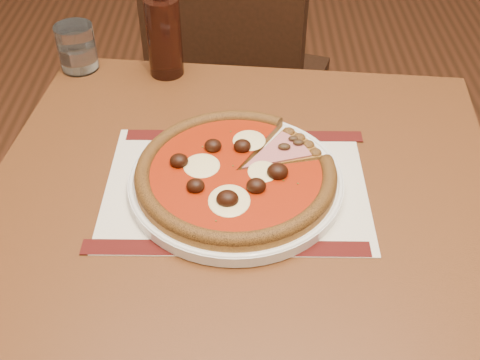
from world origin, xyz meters
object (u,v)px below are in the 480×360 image
Objects in this scene: water_glass at (77,47)px; bottle at (164,33)px; plate at (236,182)px; pizza at (236,172)px; table at (240,249)px; chair_far at (235,78)px.

bottle is at bearing -5.46° from water_glass.
plate is 1.07× the size of pizza.
chair_far is at bearing 91.55° from table.
table is at bearing 110.02° from chair_far.
plate is (0.01, -0.72, 0.26)m from chair_far.
pizza is at bearing -67.42° from bottle.
bottle is (-0.13, -0.38, 0.34)m from chair_far.
chair_far is at bearing 91.09° from pizza.
chair_far is at bearing 50.48° from water_glass.
pizza is 0.37m from bottle.
bottle is at bearing 112.58° from pizza.
water_glass is at bearing 131.74° from pizza.
water_glass is at bearing 174.54° from bottle.
water_glass is (-0.30, -0.37, 0.30)m from chair_far.
bottle is (-0.14, 0.34, 0.06)m from pizza.
water_glass reaches higher than plate.
water_glass is 0.41× the size of bottle.
chair_far is 0.77m from plate.
chair_far reaches higher than water_glass.
water_glass is (-0.32, 0.36, 0.01)m from pizza.
bottle is at bearing 112.62° from plate.
bottle reaches higher than table.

